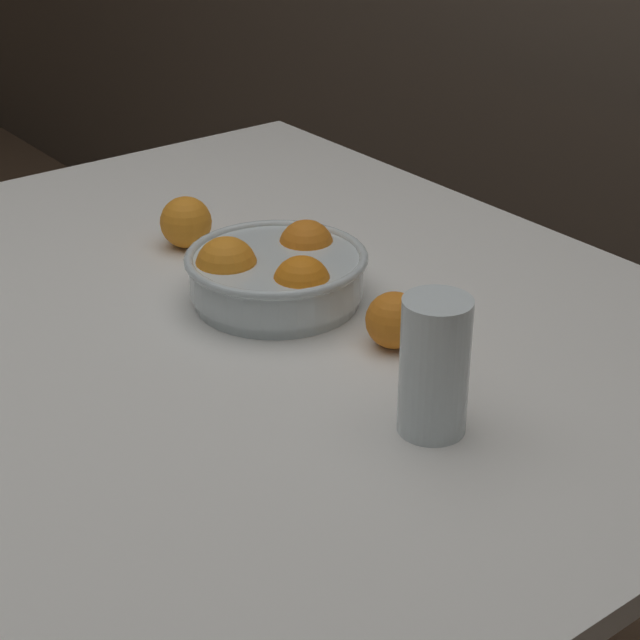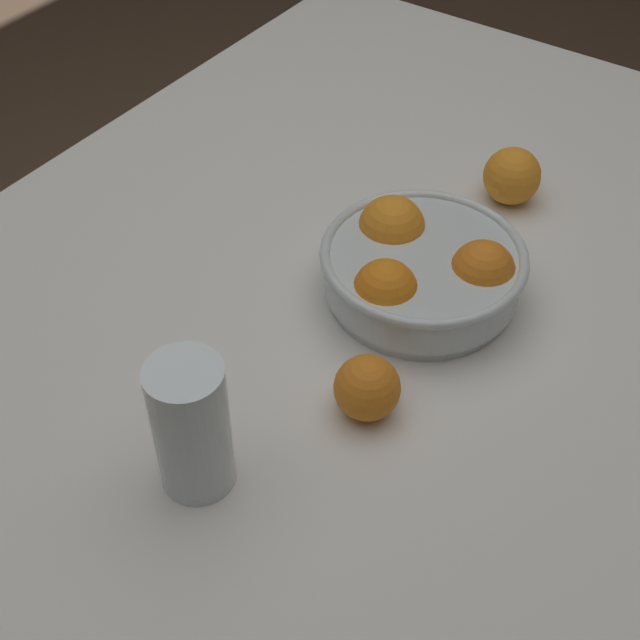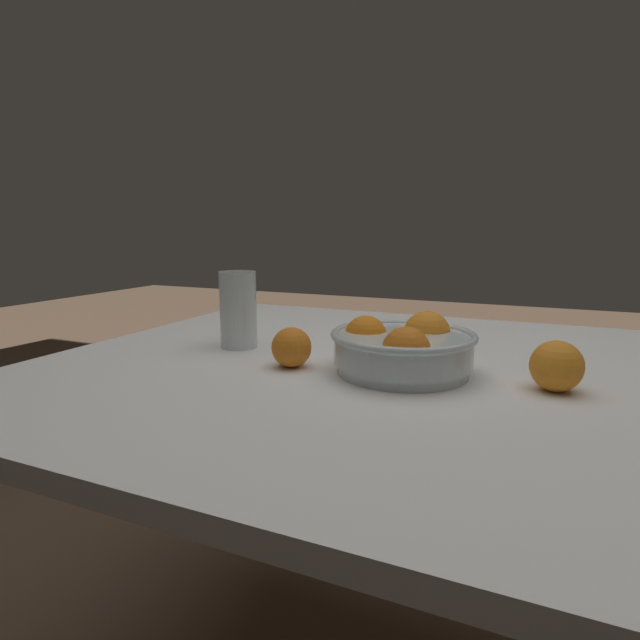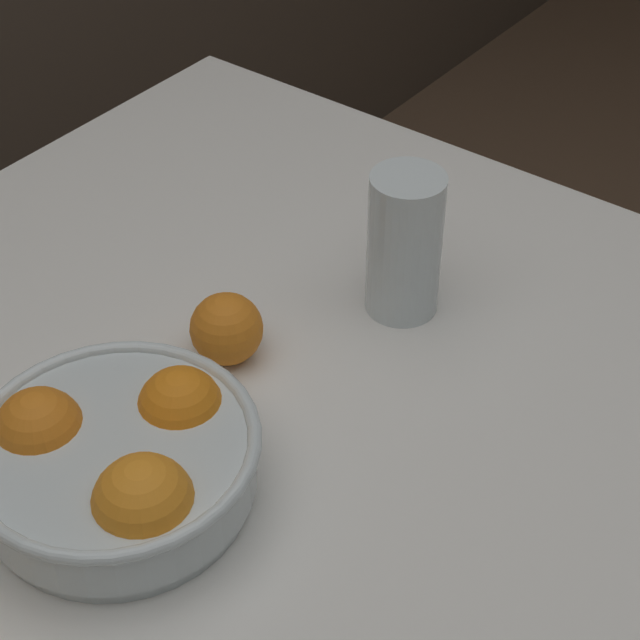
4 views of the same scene
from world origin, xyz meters
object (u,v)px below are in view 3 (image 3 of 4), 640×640
fruit_bowl (402,348)px  orange_loose_near_bowl (556,366)px  juice_glass (238,313)px  orange_loose_front (292,347)px

fruit_bowl → orange_loose_near_bowl: size_ratio=3.16×
juice_glass → orange_loose_front: size_ratio=2.20×
orange_loose_near_bowl → juice_glass: bearing=-4.8°
fruit_bowl → juice_glass: size_ratio=1.56×
juice_glass → fruit_bowl: bearing=172.6°
fruit_bowl → juice_glass: juice_glass is taller
fruit_bowl → orange_loose_near_bowl: 0.23m
orange_loose_near_bowl → orange_loose_front: bearing=5.5°
fruit_bowl → orange_loose_front: 0.19m
juice_glass → orange_loose_near_bowl: size_ratio=2.02×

